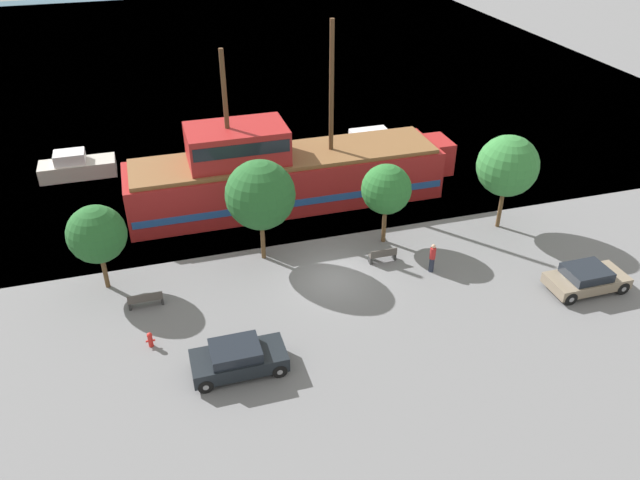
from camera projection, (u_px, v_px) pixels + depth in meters
name	position (u px, v px, depth m)	size (l,w,h in m)	color
ground_plane	(334.00, 278.00, 33.02)	(160.00, 160.00, 0.00)	slate
water_surface	(213.00, 57.00, 68.85)	(80.00, 80.00, 0.00)	#33566B
pirate_ship	(282.00, 174.00, 39.08)	(20.97, 4.60, 11.26)	#A31E1E
moored_boat_dockside	(77.00, 167.00, 43.11)	(5.06, 1.96, 1.83)	#B7B2A8
moored_boat_outer	(375.00, 143.00, 46.81)	(6.97, 2.27, 1.65)	silver
parked_car_curb_front	(586.00, 278.00, 31.81)	(4.07, 2.01, 1.31)	#7F705B
parked_car_curb_mid	(238.00, 358.00, 26.72)	(4.07, 1.94, 1.40)	black
fire_hydrant	(150.00, 339.00, 28.23)	(0.42, 0.25, 0.76)	red
bench_promenade_east	(146.00, 300.00, 30.69)	(1.69, 0.45, 0.85)	#4C4742
bench_promenade_west	(383.00, 255.00, 34.11)	(1.53, 0.45, 0.85)	#4C4742
pedestrian_walking_near	(432.00, 258.00, 33.10)	(0.32, 0.32, 1.69)	#232838
tree_row_east	(97.00, 234.00, 30.69)	(2.93, 2.93, 4.64)	brown
tree_row_mideast	(260.00, 195.00, 32.63)	(3.73, 3.73, 5.79)	brown
tree_row_midwest	(386.00, 189.00, 34.38)	(2.81, 2.81, 4.78)	brown
tree_row_west	(508.00, 166.00, 35.51)	(3.53, 3.53, 5.76)	brown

